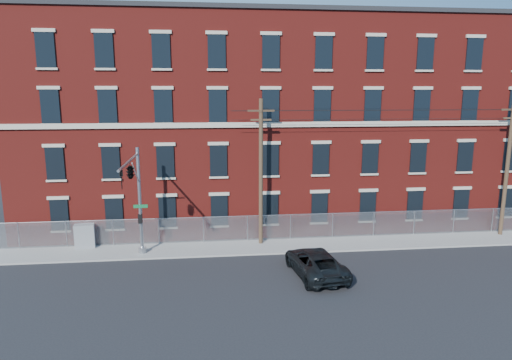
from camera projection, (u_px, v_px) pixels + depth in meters
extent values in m
plane|color=black|center=(238.00, 278.00, 26.10)|extent=(140.00, 140.00, 0.00)
cube|color=gray|center=(401.00, 241.00, 32.26)|extent=(65.00, 3.00, 0.12)
cube|color=maroon|center=(363.00, 122.00, 39.52)|extent=(55.00, 14.00, 16.00)
cube|color=black|center=(367.00, 24.00, 37.95)|extent=(55.30, 14.30, 0.30)
cube|color=#A79E8B|center=(396.00, 124.00, 32.55)|extent=(55.00, 0.18, 0.35)
cube|color=black|center=(60.00, 215.00, 31.16)|extent=(1.20, 0.10, 2.20)
cube|color=black|center=(55.00, 164.00, 30.47)|extent=(1.20, 0.10, 2.20)
cube|color=black|center=(50.00, 107.00, 29.74)|extent=(1.20, 0.10, 2.20)
cube|color=black|center=(45.00, 50.00, 29.05)|extent=(1.20, 0.10, 2.20)
cube|color=black|center=(114.00, 214.00, 31.56)|extent=(1.20, 0.10, 2.20)
cube|color=black|center=(111.00, 163.00, 30.87)|extent=(1.20, 0.10, 2.20)
cube|color=black|center=(107.00, 106.00, 30.14)|extent=(1.20, 0.10, 2.20)
cube|color=black|center=(104.00, 50.00, 29.45)|extent=(1.20, 0.10, 2.20)
cube|color=black|center=(167.00, 212.00, 31.96)|extent=(1.20, 0.10, 2.20)
cube|color=black|center=(165.00, 162.00, 31.27)|extent=(1.20, 0.10, 2.20)
cube|color=black|center=(163.00, 106.00, 30.54)|extent=(1.20, 0.10, 2.20)
cube|color=black|center=(161.00, 51.00, 29.85)|extent=(1.20, 0.10, 2.20)
cube|color=black|center=(219.00, 211.00, 32.35)|extent=(1.20, 0.10, 2.20)
cube|color=black|center=(218.00, 161.00, 31.66)|extent=(1.20, 0.10, 2.20)
cube|color=black|center=(218.00, 106.00, 30.93)|extent=(1.20, 0.10, 2.20)
cube|color=black|center=(217.00, 52.00, 30.24)|extent=(1.20, 0.10, 2.20)
cube|color=black|center=(270.00, 209.00, 32.75)|extent=(1.20, 0.10, 2.20)
cube|color=black|center=(270.00, 160.00, 32.06)|extent=(1.20, 0.10, 2.20)
cube|color=black|center=(271.00, 106.00, 31.33)|extent=(1.20, 0.10, 2.20)
cube|color=black|center=(271.00, 52.00, 30.64)|extent=(1.20, 0.10, 2.20)
cube|color=black|center=(319.00, 208.00, 33.15)|extent=(1.20, 0.10, 2.20)
cube|color=black|center=(321.00, 159.00, 32.46)|extent=(1.20, 0.10, 2.20)
cube|color=black|center=(322.00, 106.00, 31.73)|extent=(1.20, 0.10, 2.20)
cube|color=black|center=(324.00, 53.00, 31.04)|extent=(1.20, 0.10, 2.20)
cube|color=black|center=(368.00, 206.00, 33.54)|extent=(1.20, 0.10, 2.20)
cube|color=black|center=(370.00, 158.00, 32.85)|extent=(1.20, 0.10, 2.20)
cube|color=black|center=(373.00, 105.00, 32.12)|extent=(1.20, 0.10, 2.20)
cube|color=black|center=(375.00, 53.00, 31.43)|extent=(1.20, 0.10, 2.20)
cube|color=black|center=(415.00, 205.00, 33.94)|extent=(1.20, 0.10, 2.20)
cube|color=black|center=(418.00, 158.00, 33.25)|extent=(1.20, 0.10, 2.20)
cube|color=black|center=(422.00, 105.00, 32.52)|extent=(1.20, 0.10, 2.20)
cube|color=black|center=(425.00, 54.00, 31.83)|extent=(1.20, 0.10, 2.20)
cube|color=black|center=(461.00, 204.00, 34.34)|extent=(1.20, 0.10, 2.20)
cube|color=black|center=(465.00, 157.00, 33.65)|extent=(1.20, 0.10, 2.20)
cube|color=black|center=(470.00, 105.00, 32.92)|extent=(1.20, 0.10, 2.20)
cube|color=black|center=(474.00, 54.00, 32.23)|extent=(1.20, 0.10, 2.20)
cube|color=black|center=(506.00, 202.00, 34.73)|extent=(1.20, 0.10, 2.20)
cube|color=black|center=(511.00, 156.00, 34.04)|extent=(1.20, 0.10, 2.20)
cube|color=#A5A8AD|center=(394.00, 223.00, 33.34)|extent=(59.00, 0.02, 1.80)
cylinder|color=#9EA0A5|center=(395.00, 211.00, 33.17)|extent=(59.00, 0.04, 0.04)
cylinder|color=#9EA0A5|center=(19.00, 236.00, 30.49)|extent=(0.06, 0.06, 1.85)
cylinder|color=#9EA0A5|center=(66.00, 234.00, 30.82)|extent=(0.06, 0.06, 1.85)
cylinder|color=#9EA0A5|center=(113.00, 232.00, 31.16)|extent=(0.06, 0.06, 1.85)
cylinder|color=#9EA0A5|center=(159.00, 231.00, 31.50)|extent=(0.06, 0.06, 1.85)
cylinder|color=#9EA0A5|center=(204.00, 230.00, 31.83)|extent=(0.06, 0.06, 1.85)
cylinder|color=#9EA0A5|center=(247.00, 228.00, 32.17)|extent=(0.06, 0.06, 1.85)
cylinder|color=#9EA0A5|center=(290.00, 227.00, 32.50)|extent=(0.06, 0.06, 1.85)
cylinder|color=#9EA0A5|center=(332.00, 225.00, 32.84)|extent=(0.06, 0.06, 1.85)
cylinder|color=#9EA0A5|center=(374.00, 224.00, 33.18)|extent=(0.06, 0.06, 1.85)
cylinder|color=#9EA0A5|center=(414.00, 223.00, 33.51)|extent=(0.06, 0.06, 1.85)
cylinder|color=#9EA0A5|center=(454.00, 221.00, 33.85)|extent=(0.06, 0.06, 1.85)
cylinder|color=#9EA0A5|center=(492.00, 220.00, 34.18)|extent=(0.06, 0.06, 1.85)
cylinder|color=#9EA0A5|center=(140.00, 201.00, 29.14)|extent=(0.22, 0.22, 7.00)
cylinder|color=#9EA0A5|center=(142.00, 250.00, 29.77)|extent=(0.50, 0.50, 0.40)
cylinder|color=#9EA0A5|center=(129.00, 161.00, 25.38)|extent=(0.14, 6.50, 0.14)
cylinder|color=#9EA0A5|center=(135.00, 172.00, 27.57)|extent=(0.08, 2.18, 1.56)
cube|color=#0C592D|center=(141.00, 206.00, 29.06)|extent=(0.90, 0.03, 0.22)
cube|color=black|center=(140.00, 219.00, 29.11)|extent=(0.25, 0.25, 0.60)
imported|color=black|center=(121.00, 179.00, 22.99)|extent=(0.16, 0.20, 1.00)
imported|color=black|center=(130.00, 170.00, 25.73)|extent=(0.53, 2.48, 1.00)
cylinder|color=#463523|center=(261.00, 173.00, 30.79)|extent=(0.28, 0.28, 10.00)
cube|color=#463523|center=(261.00, 111.00, 29.99)|extent=(1.80, 0.12, 0.12)
cube|color=#463523|center=(261.00, 120.00, 30.10)|extent=(1.40, 0.12, 0.12)
cylinder|color=#463523|center=(507.00, 168.00, 32.74)|extent=(0.28, 0.28, 10.00)
cylinder|color=black|center=(511.00, 109.00, 32.23)|extent=(40.00, 0.02, 0.02)
imported|color=black|center=(315.00, 263.00, 26.37)|extent=(3.14, 5.68, 1.51)
cube|color=slate|center=(85.00, 236.00, 30.69)|extent=(1.38, 0.83, 1.63)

